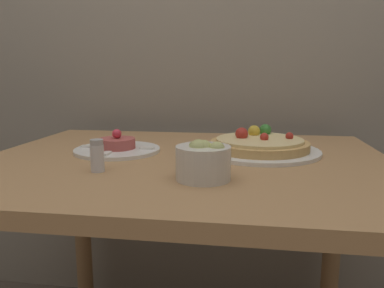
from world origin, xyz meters
The scene contains 5 objects.
dining_table centered at (0.00, 0.41, 0.62)m, with size 1.04×0.83×0.73m.
pizza_plate centered at (0.19, 0.51, 0.75)m, with size 0.33×0.33×0.07m.
tartare_plate centered at (-0.20, 0.46, 0.75)m, with size 0.24×0.24×0.06m.
small_bowl centered at (0.07, 0.22, 0.77)m, with size 0.11×0.11×0.08m.
salt_shaker centered at (-0.17, 0.25, 0.77)m, with size 0.03×0.03×0.07m.
Camera 1 is at (0.16, -0.51, 0.95)m, focal length 35.00 mm.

